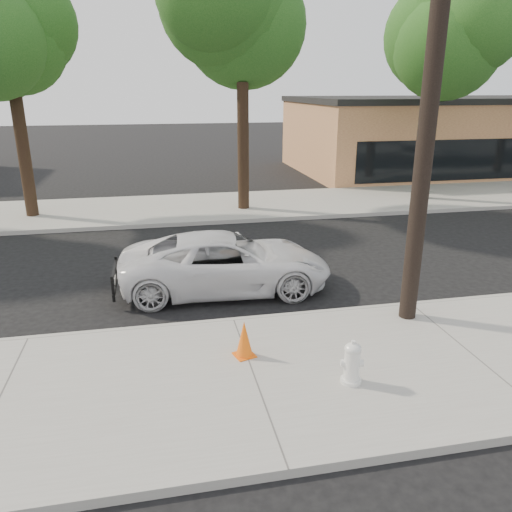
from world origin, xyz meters
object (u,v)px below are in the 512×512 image
Objects in this scene: utility_pole at (431,88)px; fire_hydrant at (352,364)px; traffic_cone at (244,339)px; police_cruiser at (226,262)px.

utility_pole reaches higher than fire_hydrant.
fire_hydrant is 1.95m from traffic_cone.
utility_pole is at bearing -123.81° from police_cruiser.
utility_pole is at bearing 57.92° from fire_hydrant.
police_cruiser is 4.88m from fire_hydrant.
utility_pole is 5.65m from traffic_cone.
utility_pole is 13.32× the size of traffic_cone.
fire_hydrant is at bearing -160.79° from police_cruiser.
police_cruiser is 7.13× the size of fire_hydrant.
fire_hydrant is (1.36, -4.69, -0.21)m from police_cruiser.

